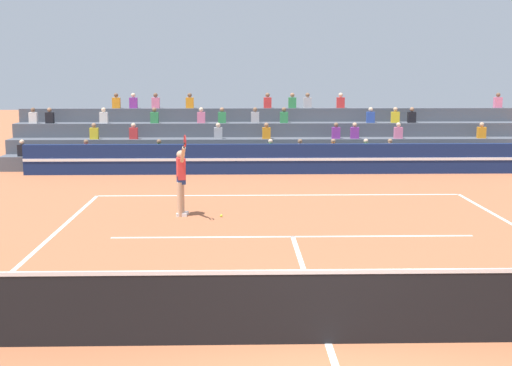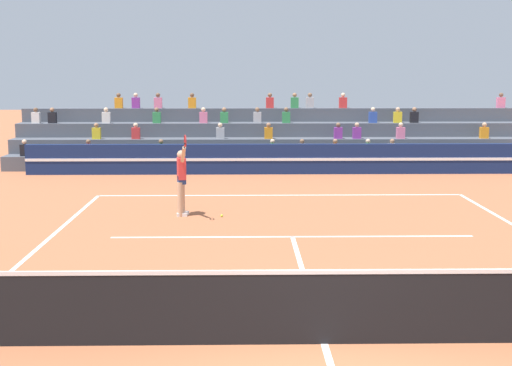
% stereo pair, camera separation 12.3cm
% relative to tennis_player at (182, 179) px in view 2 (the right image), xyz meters
% --- Properties ---
extents(ground_plane, '(120.00, 120.00, 0.00)m').
position_rel_tennis_player_xyz_m(ground_plane, '(2.71, -8.86, -0.98)').
color(ground_plane, '#AD603D').
extents(court_lines, '(11.10, 23.90, 0.01)m').
position_rel_tennis_player_xyz_m(court_lines, '(2.71, -8.86, -0.97)').
color(court_lines, white).
rests_on(court_lines, ground).
extents(tennis_net, '(12.00, 0.10, 1.10)m').
position_rel_tennis_player_xyz_m(tennis_net, '(2.71, -8.86, -0.43)').
color(tennis_net, slate).
rests_on(tennis_net, ground).
extents(sponsor_banner_wall, '(18.00, 0.26, 1.10)m').
position_rel_tennis_player_xyz_m(sponsor_banner_wall, '(2.71, 7.54, -0.43)').
color(sponsor_banner_wall, navy).
rests_on(sponsor_banner_wall, ground).
extents(bleacher_stand, '(20.40, 3.80, 2.83)m').
position_rel_tennis_player_xyz_m(bleacher_stand, '(2.70, 10.71, -0.14)').
color(bleacher_stand, '#4C515B').
rests_on(bleacher_stand, ground).
extents(tennis_player, '(0.37, 1.36, 2.26)m').
position_rel_tennis_player_xyz_m(tennis_player, '(0.00, 0.00, 0.00)').
color(tennis_player, tan).
rests_on(tennis_player, ground).
extents(tennis_ball, '(0.07, 0.07, 0.07)m').
position_rel_tennis_player_xyz_m(tennis_ball, '(1.04, -0.18, -0.94)').
color(tennis_ball, '#C6DB33').
rests_on(tennis_ball, ground).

